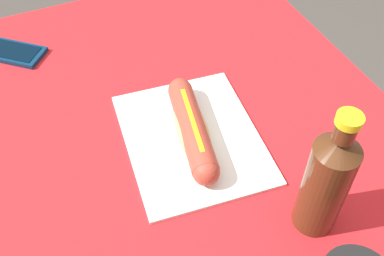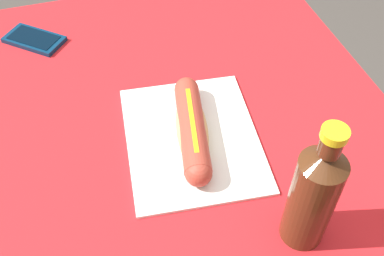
% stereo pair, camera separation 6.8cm
% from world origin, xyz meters
% --- Properties ---
extents(dining_table, '(1.21, 0.83, 0.78)m').
position_xyz_m(dining_table, '(0.00, 0.00, 0.64)').
color(dining_table, brown).
rests_on(dining_table, ground).
extents(paper_wrapper, '(0.31, 0.26, 0.01)m').
position_xyz_m(paper_wrapper, '(-0.07, 0.02, 0.78)').
color(paper_wrapper, white).
rests_on(paper_wrapper, dining_table).
extents(hot_dog, '(0.24, 0.09, 0.05)m').
position_xyz_m(hot_dog, '(-0.07, 0.02, 0.81)').
color(hot_dog, tan).
rests_on(hot_dog, paper_wrapper).
extents(cell_phone, '(0.14, 0.14, 0.01)m').
position_xyz_m(cell_phone, '(-0.45, -0.23, 0.79)').
color(cell_phone, '#0A2D4C').
rests_on(cell_phone, dining_table).
extents(soda_bottle, '(0.07, 0.07, 0.23)m').
position_xyz_m(soda_bottle, '(0.15, 0.12, 0.88)').
color(soda_bottle, '#4C2814').
rests_on(soda_bottle, dining_table).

